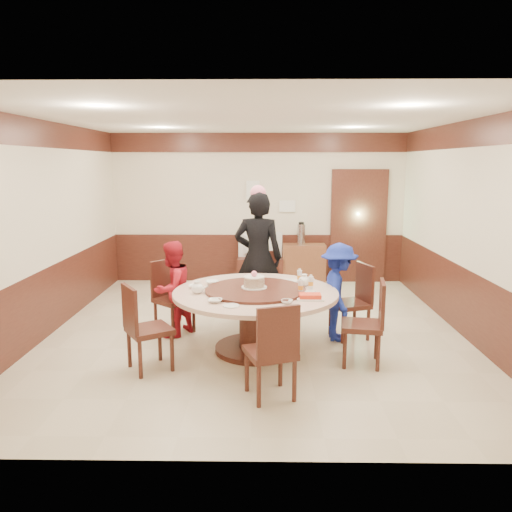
{
  "coord_description": "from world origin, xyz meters",
  "views": [
    {
      "loc": [
        0.1,
        -6.47,
        2.25
      ],
      "look_at": [
        0.01,
        -0.3,
        1.1
      ],
      "focal_mm": 35.0,
      "sensor_mm": 36.0,
      "label": 1
    }
  ],
  "objects_px": {
    "person_red": "(172,289)",
    "television": "(260,245)",
    "person_blue": "(339,292)",
    "birthday_cake": "(254,282)",
    "tv_stand": "(260,271)",
    "side_cabinet": "(304,264)",
    "banquet_table": "(255,308)",
    "shrimp_platter": "(310,297)",
    "person_standing": "(258,258)",
    "thermos": "(301,234)"
  },
  "relations": [
    {
      "from": "person_red",
      "to": "television",
      "type": "xyz_separation_m",
      "value": [
        1.13,
        2.91,
        0.11
      ]
    },
    {
      "from": "person_blue",
      "to": "birthday_cake",
      "type": "bearing_deg",
      "value": 109.69
    },
    {
      "from": "person_red",
      "to": "tv_stand",
      "type": "height_order",
      "value": "person_red"
    },
    {
      "from": "person_red",
      "to": "side_cabinet",
      "type": "relative_size",
      "value": 1.58
    },
    {
      "from": "banquet_table",
      "to": "shrimp_platter",
      "type": "distance_m",
      "value": 0.76
    },
    {
      "from": "banquet_table",
      "to": "birthday_cake",
      "type": "height_order",
      "value": "birthday_cake"
    },
    {
      "from": "person_red",
      "to": "side_cabinet",
      "type": "height_order",
      "value": "person_red"
    },
    {
      "from": "birthday_cake",
      "to": "shrimp_platter",
      "type": "height_order",
      "value": "birthday_cake"
    },
    {
      "from": "person_standing",
      "to": "shrimp_platter",
      "type": "height_order",
      "value": "person_standing"
    },
    {
      "from": "thermos",
      "to": "tv_stand",
      "type": "bearing_deg",
      "value": -177.76
    },
    {
      "from": "television",
      "to": "thermos",
      "type": "distance_m",
      "value": 0.79
    },
    {
      "from": "banquet_table",
      "to": "person_standing",
      "type": "xyz_separation_m",
      "value": [
        0.02,
        1.18,
        0.4
      ]
    },
    {
      "from": "person_blue",
      "to": "shrimp_platter",
      "type": "xyz_separation_m",
      "value": [
        -0.44,
        -0.78,
        0.15
      ]
    },
    {
      "from": "person_red",
      "to": "birthday_cake",
      "type": "distance_m",
      "value": 1.21
    },
    {
      "from": "tv_stand",
      "to": "birthday_cake",
      "type": "bearing_deg",
      "value": -90.83
    },
    {
      "from": "person_standing",
      "to": "shrimp_platter",
      "type": "relative_size",
      "value": 6.21
    },
    {
      "from": "person_standing",
      "to": "person_blue",
      "type": "xyz_separation_m",
      "value": [
        1.04,
        -0.76,
        -0.3
      ]
    },
    {
      "from": "person_blue",
      "to": "side_cabinet",
      "type": "height_order",
      "value": "person_blue"
    },
    {
      "from": "person_blue",
      "to": "side_cabinet",
      "type": "distance_m",
      "value": 3.08
    },
    {
      "from": "person_red",
      "to": "thermos",
      "type": "bearing_deg",
      "value": 177.59
    },
    {
      "from": "banquet_table",
      "to": "shrimp_platter",
      "type": "bearing_deg",
      "value": -30.31
    },
    {
      "from": "thermos",
      "to": "television",
      "type": "bearing_deg",
      "value": -177.76
    },
    {
      "from": "person_red",
      "to": "person_blue",
      "type": "bearing_deg",
      "value": 117.21
    },
    {
      "from": "birthday_cake",
      "to": "television",
      "type": "xyz_separation_m",
      "value": [
        0.05,
        3.41,
        -0.11
      ]
    },
    {
      "from": "birthday_cake",
      "to": "thermos",
      "type": "distance_m",
      "value": 3.53
    },
    {
      "from": "shrimp_platter",
      "to": "side_cabinet",
      "type": "distance_m",
      "value": 3.87
    },
    {
      "from": "shrimp_platter",
      "to": "television",
      "type": "xyz_separation_m",
      "value": [
        -0.59,
        3.81,
        -0.04
      ]
    },
    {
      "from": "side_cabinet",
      "to": "banquet_table",
      "type": "bearing_deg",
      "value": -103.79
    },
    {
      "from": "banquet_table",
      "to": "person_red",
      "type": "height_order",
      "value": "person_red"
    },
    {
      "from": "shrimp_platter",
      "to": "tv_stand",
      "type": "height_order",
      "value": "shrimp_platter"
    },
    {
      "from": "banquet_table",
      "to": "person_standing",
      "type": "relative_size",
      "value": 1.06
    },
    {
      "from": "person_standing",
      "to": "person_red",
      "type": "bearing_deg",
      "value": 35.58
    },
    {
      "from": "thermos",
      "to": "person_red",
      "type": "bearing_deg",
      "value": -122.8
    },
    {
      "from": "person_standing",
      "to": "side_cabinet",
      "type": "bearing_deg",
      "value": -104.2
    },
    {
      "from": "banquet_table",
      "to": "person_red",
      "type": "relative_size",
      "value": 1.56
    },
    {
      "from": "television",
      "to": "person_blue",
      "type": "bearing_deg",
      "value": 108.35
    },
    {
      "from": "shrimp_platter",
      "to": "side_cabinet",
      "type": "height_order",
      "value": "shrimp_platter"
    },
    {
      "from": "banquet_table",
      "to": "thermos",
      "type": "xyz_separation_m",
      "value": [
        0.8,
        3.48,
        0.41
      ]
    },
    {
      "from": "person_standing",
      "to": "banquet_table",
      "type": "bearing_deg",
      "value": 94.89
    },
    {
      "from": "shrimp_platter",
      "to": "television",
      "type": "relative_size",
      "value": 0.36
    },
    {
      "from": "banquet_table",
      "to": "tv_stand",
      "type": "height_order",
      "value": "banquet_table"
    },
    {
      "from": "banquet_table",
      "to": "tv_stand",
      "type": "relative_size",
      "value": 2.32
    },
    {
      "from": "birthday_cake",
      "to": "television",
      "type": "bearing_deg",
      "value": 89.17
    },
    {
      "from": "tv_stand",
      "to": "television",
      "type": "distance_m",
      "value": 0.49
    },
    {
      "from": "thermos",
      "to": "birthday_cake",
      "type": "bearing_deg",
      "value": -103.34
    },
    {
      "from": "tv_stand",
      "to": "television",
      "type": "xyz_separation_m",
      "value": [
        0.0,
        0.0,
        0.49
      ]
    },
    {
      "from": "person_red",
      "to": "person_standing",
      "type": "bearing_deg",
      "value": 150.21
    },
    {
      "from": "person_red",
      "to": "shrimp_platter",
      "type": "bearing_deg",
      "value": 92.73
    },
    {
      "from": "person_standing",
      "to": "television",
      "type": "relative_size",
      "value": 2.26
    },
    {
      "from": "birthday_cake",
      "to": "tv_stand",
      "type": "distance_m",
      "value": 3.46
    }
  ]
}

